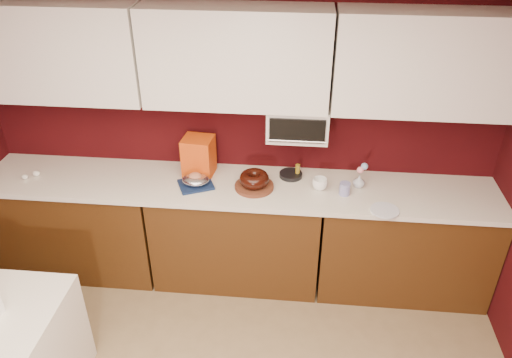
{
  "coord_description": "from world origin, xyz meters",
  "views": [
    {
      "loc": [
        0.47,
        -1.28,
        2.93
      ],
      "look_at": [
        0.17,
        1.84,
        1.02
      ],
      "focal_mm": 35.0,
      "sensor_mm": 36.0,
      "label": 1
    }
  ],
  "objects": [
    {
      "name": "ceiling",
      "position": [
        0.0,
        0.0,
        2.5
      ],
      "size": [
        4.0,
        4.5,
        0.02
      ],
      "primitive_type": "cube",
      "color": "white",
      "rests_on": "wall_back"
    },
    {
      "name": "upper_cabinet_left",
      "position": [
        -1.33,
        2.08,
        1.85
      ],
      "size": [
        1.31,
        0.33,
        0.7
      ],
      "primitive_type": "cube",
      "color": "white",
      "rests_on": "wall_back"
    },
    {
      "name": "roasted_ham",
      "position": [
        -0.3,
        1.89,
        0.98
      ],
      "size": [
        0.12,
        0.1,
        0.07
      ],
      "primitive_type": "ellipsoid",
      "rotation": [
        0.0,
        0.0,
        -0.17
      ],
      "color": "#C17958",
      "rests_on": "foil_ham_nest"
    },
    {
      "name": "bundt_cake",
      "position": [
        0.15,
        1.91,
        0.98
      ],
      "size": [
        0.23,
        0.23,
        0.09
      ],
      "primitive_type": "torus",
      "rotation": [
        0.0,
        0.0,
        0.04
      ],
      "color": "black",
      "rests_on": "cake_base"
    },
    {
      "name": "toaster_oven_handle",
      "position": [
        0.45,
        1.93,
        1.3
      ],
      "size": [
        0.42,
        0.02,
        0.02
      ],
      "primitive_type": "cylinder",
      "rotation": [
        0.0,
        1.57,
        0.0
      ],
      "color": "silver",
      "rests_on": "toaster_oven"
    },
    {
      "name": "base_cabinet_left",
      "position": [
        -1.33,
        1.94,
        0.43
      ],
      "size": [
        1.31,
        0.58,
        0.86
      ],
      "primitive_type": "cube",
      "color": "#43260D",
      "rests_on": "floor"
    },
    {
      "name": "foil_ham_nest",
      "position": [
        -0.3,
        1.89,
        0.96
      ],
      "size": [
        0.25,
        0.22,
        0.08
      ],
      "primitive_type": "ellipsoid",
      "rotation": [
        0.0,
        0.0,
        0.28
      ],
      "color": "silver",
      "rests_on": "navy_towel"
    },
    {
      "name": "navy_towel",
      "position": [
        -0.3,
        1.89,
        0.91
      ],
      "size": [
        0.31,
        0.3,
        0.02
      ],
      "primitive_type": "cube",
      "rotation": [
        0.0,
        0.0,
        0.42
      ],
      "color": "#122146",
      "rests_on": "countertop"
    },
    {
      "name": "flower_pink",
      "position": [
        0.93,
        2.0,
        1.05
      ],
      "size": [
        0.05,
        0.05,
        0.05
      ],
      "primitive_type": "sphere",
      "color": "pink",
      "rests_on": "flower_vase"
    },
    {
      "name": "egg_right",
      "position": [
        -1.59,
        1.91,
        0.92
      ],
      "size": [
        0.07,
        0.07,
        0.05
      ],
      "primitive_type": "ellipsoid",
      "rotation": [
        0.0,
        0.0,
        -0.37
      ],
      "color": "silver",
      "rests_on": "countertop"
    },
    {
      "name": "coffee_mug",
      "position": [
        0.64,
        1.94,
        0.96
      ],
      "size": [
        0.11,
        0.11,
        0.11
      ],
      "primitive_type": "imported",
      "rotation": [
        0.0,
        0.0,
        0.09
      ],
      "color": "white",
      "rests_on": "countertop"
    },
    {
      "name": "china_plate",
      "position": [
        1.1,
        1.69,
        0.91
      ],
      "size": [
        0.27,
        0.27,
        0.01
      ],
      "primitive_type": "cylinder",
      "rotation": [
        0.0,
        0.0,
        -0.42
      ],
      "color": "silver",
      "rests_on": "countertop"
    },
    {
      "name": "cake_base",
      "position": [
        0.15,
        1.91,
        0.91
      ],
      "size": [
        0.34,
        0.34,
        0.03
      ],
      "primitive_type": "cylinder",
      "rotation": [
        0.0,
        0.0,
        -0.15
      ],
      "color": "brown",
      "rests_on": "countertop"
    },
    {
      "name": "upper_cabinet_center",
      "position": [
        0.0,
        2.08,
        1.85
      ],
      "size": [
        1.31,
        0.33,
        0.7
      ],
      "primitive_type": "cube",
      "color": "white",
      "rests_on": "wall_back"
    },
    {
      "name": "toaster_oven_door",
      "position": [
        0.45,
        1.94,
        1.38
      ],
      "size": [
        0.4,
        0.02,
        0.18
      ],
      "primitive_type": "cube",
      "color": "black",
      "rests_on": "toaster_oven"
    },
    {
      "name": "wall_back",
      "position": [
        0.0,
        2.25,
        1.25
      ],
      "size": [
        4.0,
        0.02,
        2.5
      ],
      "primitive_type": "cube",
      "color": "#340709",
      "rests_on": "floor"
    },
    {
      "name": "toaster_oven",
      "position": [
        0.45,
        2.1,
        1.38
      ],
      "size": [
        0.45,
        0.3,
        0.25
      ],
      "primitive_type": "cube",
      "color": "white",
      "rests_on": "upper_cabinet_center"
    },
    {
      "name": "egg_left",
      "position": [
        -1.65,
        1.86,
        0.92
      ],
      "size": [
        0.06,
        0.05,
        0.04
      ],
      "primitive_type": "ellipsoid",
      "rotation": [
        0.0,
        0.0,
        0.1
      ],
      "color": "silver",
      "rests_on": "countertop"
    },
    {
      "name": "countertop",
      "position": [
        0.0,
        1.94,
        0.88
      ],
      "size": [
        4.0,
        0.62,
        0.04
      ],
      "primitive_type": "cube",
      "color": "silver",
      "rests_on": "base_cabinet_center"
    },
    {
      "name": "dark_pan",
      "position": [
        0.41,
        2.1,
        0.92
      ],
      "size": [
        0.19,
        0.19,
        0.03
      ],
      "primitive_type": "cylinder",
      "rotation": [
        0.0,
        0.0,
        0.06
      ],
      "color": "black",
      "rests_on": "countertop"
    },
    {
      "name": "pandoro_box",
      "position": [
        -0.31,
        2.08,
        1.06
      ],
      "size": [
        0.25,
        0.23,
        0.31
      ],
      "primitive_type": "cube",
      "rotation": [
        0.0,
        0.0,
        -0.1
      ],
      "color": "#B3230B",
      "rests_on": "countertop"
    },
    {
      "name": "upper_cabinet_right",
      "position": [
        1.33,
        2.08,
        1.85
      ],
      "size": [
        1.31,
        0.33,
        0.7
      ],
      "primitive_type": "cube",
      "color": "white",
      "rests_on": "wall_back"
    },
    {
      "name": "blue_jar",
      "position": [
        0.82,
        1.88,
        0.95
      ],
      "size": [
        0.1,
        0.1,
        0.1
      ],
      "primitive_type": "cylinder",
      "rotation": [
        0.0,
        0.0,
        0.33
      ],
      "color": "navy",
      "rests_on": "countertop"
    },
    {
      "name": "flower_vase",
      "position": [
        0.93,
        2.0,
        0.95
      ],
      "size": [
        0.07,
        0.07,
        0.11
      ],
      "primitive_type": "imported",
      "rotation": [
        0.0,
        0.0,
        0.01
      ],
      "color": "#AEB6C5",
      "rests_on": "countertop"
    },
    {
      "name": "amber_bottle",
      "position": [
        0.47,
        2.11,
        0.95
      ],
      "size": [
        0.05,
        0.05,
        0.11
      ],
      "primitive_type": "cylinder",
      "rotation": [
        0.0,
        0.0,
        -0.38
      ],
      "color": "olive",
      "rests_on": "countertop"
    },
    {
      "name": "flower_blue",
      "position": [
        0.96,
        2.02,
        1.07
      ],
      "size": [
        0.05,
        0.05,
        0.05
      ],
      "primitive_type": "sphere",
      "color": "#82A5D0",
      "rests_on": "flower_vase"
    },
    {
      "name": "base_cabinet_center",
      "position": [
        0.0,
        1.94,
        0.43
      ],
      "size": [
        1.31,
        0.58,
        0.86
      ],
      "primitive_type": "cube",
      "color": "#43260D",
      "rests_on": "floor"
    },
    {
      "name": "base_cabinet_right",
      "position": [
        1.33,
        1.94,
        0.43
      ],
      "size": [
        1.31,
        0.58,
        0.86
      ],
      "primitive_type": "cube",
      "color": "#43260D",
      "rests_on": "floor"
    }
  ]
}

